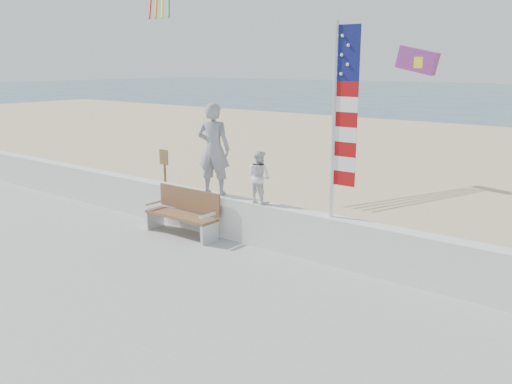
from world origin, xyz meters
TOP-DOWN VIEW (x-y plane):
  - ground at (0.00, 0.00)m, footprint 220.00×220.00m
  - sand at (0.00, 9.00)m, footprint 90.00×40.00m
  - seawall at (0.00, 2.00)m, footprint 30.00×0.35m
  - adult at (-1.11, 2.00)m, footprint 0.84×0.70m
  - child at (0.12, 2.00)m, footprint 0.57×0.46m
  - bench at (-1.62, 1.55)m, footprint 1.80×0.57m
  - flag at (1.94, 2.00)m, footprint 0.50×0.08m
  - parafoil_kite at (1.77, 5.83)m, footprint 1.00×0.28m
  - sign at (-4.45, 3.60)m, footprint 0.32×0.07m

SIDE VIEW (x-z plane):
  - ground at x=0.00m, z-range 0.00..0.00m
  - sand at x=0.00m, z-range 0.00..0.08m
  - seawall at x=0.00m, z-range 0.18..1.08m
  - bench at x=-1.62m, z-range 0.19..1.19m
  - sign at x=-4.45m, z-range 0.21..1.67m
  - child at x=0.12m, z-range 1.08..2.16m
  - adult at x=-1.11m, z-range 1.08..3.06m
  - flag at x=1.94m, z-range 1.24..4.74m
  - parafoil_kite at x=1.77m, z-range 3.58..4.26m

